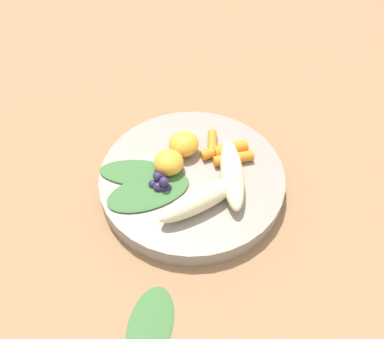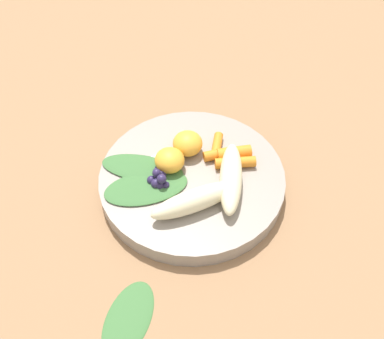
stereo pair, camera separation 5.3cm
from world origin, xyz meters
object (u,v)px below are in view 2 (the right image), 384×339
(banana_peeled_left, at_px, (231,177))
(kale_leaf_stray, at_px, (127,317))
(bowl, at_px, (192,180))
(orange_segment_near, at_px, (171,158))
(banana_peeled_right, at_px, (195,200))

(banana_peeled_left, xyz_separation_m, kale_leaf_stray, (-0.06, -0.22, -0.04))
(bowl, distance_m, orange_segment_near, 0.05)
(bowl, relative_size, banana_peeled_right, 2.12)
(banana_peeled_left, xyz_separation_m, orange_segment_near, (-0.09, 0.00, 0.00))
(bowl, height_order, kale_leaf_stray, bowl)
(banana_peeled_right, relative_size, orange_segment_near, 2.94)
(banana_peeled_right, height_order, orange_segment_near, orange_segment_near)
(banana_peeled_left, relative_size, banana_peeled_right, 1.00)
(banana_peeled_left, bearing_deg, kale_leaf_stray, 149.29)
(bowl, xyz_separation_m, banana_peeled_left, (0.06, 0.00, 0.03))
(bowl, xyz_separation_m, kale_leaf_stray, (-0.00, -0.22, -0.01))
(bowl, relative_size, orange_segment_near, 6.24)
(bowl, bearing_deg, kale_leaf_stray, -90.53)
(bowl, xyz_separation_m, orange_segment_near, (-0.04, 0.00, 0.03))
(bowl, distance_m, banana_peeled_right, 0.07)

